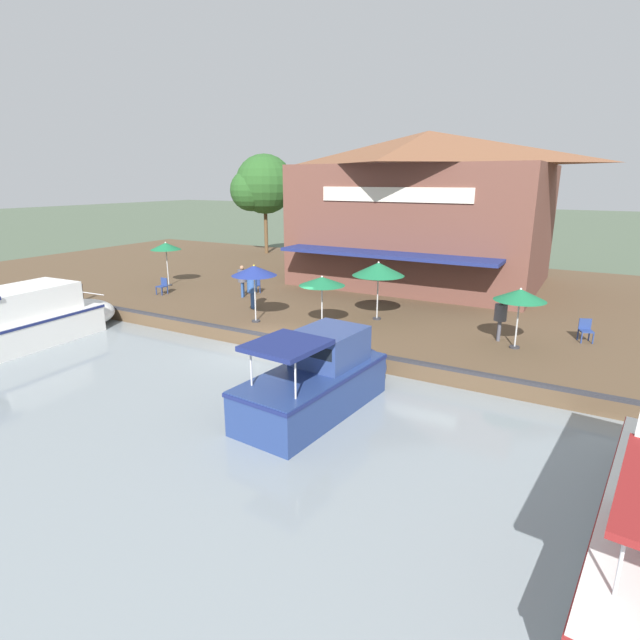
{
  "coord_description": "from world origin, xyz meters",
  "views": [
    {
      "loc": [
        14.83,
        10.67,
        6.44
      ],
      "look_at": [
        -1.0,
        1.67,
        1.3
      ],
      "focal_mm": 28.0,
      "sensor_mm": 36.0,
      "label": 1
    }
  ],
  "objects_px": {
    "cafe_chair_facing_river": "(586,329)",
    "tree_behind_restaurant": "(433,202)",
    "patio_umbrella_mid_patio_right": "(166,246)",
    "person_mid_patio": "(500,315)",
    "patio_umbrella_near_quay_edge": "(520,295)",
    "mooring_post": "(81,292)",
    "patio_umbrella_back_row": "(322,281)",
    "waterfront_restaurant": "(425,207)",
    "patio_umbrella_mid_patio_left": "(378,269)",
    "cafe_chair_far_corner_seat": "(163,285)",
    "motorboat_distant_upstream": "(324,377)",
    "tree_upstream_bank": "(261,186)",
    "person_at_quay_edge": "(242,277)",
    "cafe_chair_back_row_seat": "(255,284)",
    "motorboat_second_along": "(17,324)",
    "patio_umbrella_far_corner": "(254,271)"
  },
  "relations": [
    {
      "from": "cafe_chair_facing_river",
      "to": "tree_behind_restaurant",
      "type": "height_order",
      "value": "tree_behind_restaurant"
    },
    {
      "from": "cafe_chair_facing_river",
      "to": "patio_umbrella_mid_patio_right",
      "type": "bearing_deg",
      "value": -89.23
    },
    {
      "from": "patio_umbrella_mid_patio_right",
      "to": "person_mid_patio",
      "type": "xyz_separation_m",
      "value": [
        1.19,
        18.34,
        -1.23
      ]
    },
    {
      "from": "patio_umbrella_mid_patio_right",
      "to": "patio_umbrella_near_quay_edge",
      "type": "height_order",
      "value": "patio_umbrella_mid_patio_right"
    },
    {
      "from": "mooring_post",
      "to": "patio_umbrella_back_row",
      "type": "bearing_deg",
      "value": 97.3
    },
    {
      "from": "waterfront_restaurant",
      "to": "patio_umbrella_mid_patio_left",
      "type": "distance_m",
      "value": 9.49
    },
    {
      "from": "cafe_chair_far_corner_seat",
      "to": "mooring_post",
      "type": "bearing_deg",
      "value": -37.16
    },
    {
      "from": "waterfront_restaurant",
      "to": "motorboat_distant_upstream",
      "type": "relative_size",
      "value": 2.3
    },
    {
      "from": "patio_umbrella_near_quay_edge",
      "to": "tree_upstream_bank",
      "type": "xyz_separation_m",
      "value": [
        -14.98,
        -21.93,
        3.4
      ]
    },
    {
      "from": "cafe_chair_far_corner_seat",
      "to": "person_at_quay_edge",
      "type": "distance_m",
      "value": 4.42
    },
    {
      "from": "patio_umbrella_near_quay_edge",
      "to": "motorboat_distant_upstream",
      "type": "relative_size",
      "value": 0.37
    },
    {
      "from": "waterfront_restaurant",
      "to": "tree_upstream_bank",
      "type": "relative_size",
      "value": 1.75
    },
    {
      "from": "cafe_chair_far_corner_seat",
      "to": "tree_behind_restaurant",
      "type": "relative_size",
      "value": 0.13
    },
    {
      "from": "motorboat_distant_upstream",
      "to": "mooring_post",
      "type": "xyz_separation_m",
      "value": [
        -3.44,
        -15.77,
        0.1
      ]
    },
    {
      "from": "patio_umbrella_mid_patio_right",
      "to": "patio_umbrella_back_row",
      "type": "distance_m",
      "value": 12.29
    },
    {
      "from": "patio_umbrella_near_quay_edge",
      "to": "mooring_post",
      "type": "distance_m",
      "value": 20.28
    },
    {
      "from": "cafe_chair_facing_river",
      "to": "cafe_chair_back_row_seat",
      "type": "relative_size",
      "value": 1.0
    },
    {
      "from": "motorboat_second_along",
      "to": "cafe_chair_far_corner_seat",
      "type": "bearing_deg",
      "value": -178.59
    },
    {
      "from": "tree_upstream_bank",
      "to": "waterfront_restaurant",
      "type": "bearing_deg",
      "value": 72.57
    },
    {
      "from": "waterfront_restaurant",
      "to": "patio_umbrella_near_quay_edge",
      "type": "distance_m",
      "value": 12.63
    },
    {
      "from": "person_at_quay_edge",
      "to": "motorboat_second_along",
      "type": "relative_size",
      "value": 0.17
    },
    {
      "from": "patio_umbrella_far_corner",
      "to": "tree_upstream_bank",
      "type": "height_order",
      "value": "tree_upstream_bank"
    },
    {
      "from": "patio_umbrella_near_quay_edge",
      "to": "person_at_quay_edge",
      "type": "xyz_separation_m",
      "value": [
        -1.59,
        -13.53,
        -0.93
      ]
    },
    {
      "from": "patio_umbrella_back_row",
      "to": "motorboat_distant_upstream",
      "type": "bearing_deg",
      "value": 30.11
    },
    {
      "from": "patio_umbrella_mid_patio_left",
      "to": "person_mid_patio",
      "type": "bearing_deg",
      "value": 84.78
    },
    {
      "from": "patio_umbrella_back_row",
      "to": "cafe_chair_facing_river",
      "type": "distance_m",
      "value": 10.05
    },
    {
      "from": "tree_behind_restaurant",
      "to": "motorboat_second_along",
      "type": "bearing_deg",
      "value": -23.69
    },
    {
      "from": "person_mid_patio",
      "to": "person_at_quay_edge",
      "type": "bearing_deg",
      "value": -94.35
    },
    {
      "from": "patio_umbrella_near_quay_edge",
      "to": "cafe_chair_far_corner_seat",
      "type": "relative_size",
      "value": 2.59
    },
    {
      "from": "tree_behind_restaurant",
      "to": "patio_umbrella_far_corner",
      "type": "bearing_deg",
      "value": -8.45
    },
    {
      "from": "patio_umbrella_near_quay_edge",
      "to": "tree_upstream_bank",
      "type": "bearing_deg",
      "value": -124.32
    },
    {
      "from": "motorboat_second_along",
      "to": "patio_umbrella_far_corner",
      "type": "bearing_deg",
      "value": 128.99
    },
    {
      "from": "patio_umbrella_back_row",
      "to": "cafe_chair_facing_river",
      "type": "relative_size",
      "value": 2.58
    },
    {
      "from": "patio_umbrella_back_row",
      "to": "motorboat_distant_upstream",
      "type": "height_order",
      "value": "patio_umbrella_back_row"
    },
    {
      "from": "patio_umbrella_mid_patio_right",
      "to": "patio_umbrella_near_quay_edge",
      "type": "relative_size",
      "value": 1.12
    },
    {
      "from": "patio_umbrella_mid_patio_right",
      "to": "patio_umbrella_mid_patio_left",
      "type": "relative_size",
      "value": 0.99
    },
    {
      "from": "cafe_chair_back_row_seat",
      "to": "motorboat_second_along",
      "type": "bearing_deg",
      "value": -20.87
    },
    {
      "from": "cafe_chair_back_row_seat",
      "to": "cafe_chair_facing_river",
      "type": "bearing_deg",
      "value": 88.01
    },
    {
      "from": "cafe_chair_facing_river",
      "to": "tree_upstream_bank",
      "type": "height_order",
      "value": "tree_upstream_bank"
    },
    {
      "from": "patio_umbrella_back_row",
      "to": "cafe_chair_facing_river",
      "type": "xyz_separation_m",
      "value": [
        -3.5,
        9.3,
        -1.5
      ]
    },
    {
      "from": "cafe_chair_facing_river",
      "to": "person_mid_patio",
      "type": "bearing_deg",
      "value": -62.45
    },
    {
      "from": "motorboat_second_along",
      "to": "person_at_quay_edge",
      "type": "bearing_deg",
      "value": 157.22
    },
    {
      "from": "patio_umbrella_mid_patio_right",
      "to": "patio_umbrella_near_quay_edge",
      "type": "xyz_separation_m",
      "value": [
        1.8,
        19.03,
        -0.28
      ]
    },
    {
      "from": "person_mid_patio",
      "to": "motorboat_distant_upstream",
      "type": "distance_m",
      "value": 7.96
    },
    {
      "from": "patio_umbrella_back_row",
      "to": "person_mid_patio",
      "type": "bearing_deg",
      "value": 107.37
    },
    {
      "from": "patio_umbrella_far_corner",
      "to": "person_mid_patio",
      "type": "xyz_separation_m",
      "value": [
        -2.44,
        9.48,
        -1.2
      ]
    },
    {
      "from": "cafe_chair_far_corner_seat",
      "to": "motorboat_distant_upstream",
      "type": "distance_m",
      "value": 14.93
    },
    {
      "from": "patio_umbrella_far_corner",
      "to": "patio_umbrella_mid_patio_right",
      "type": "bearing_deg",
      "value": -112.29
    },
    {
      "from": "motorboat_distant_upstream",
      "to": "tree_upstream_bank",
      "type": "bearing_deg",
      "value": -140.47
    },
    {
      "from": "patio_umbrella_far_corner",
      "to": "cafe_chair_facing_river",
      "type": "bearing_deg",
      "value": 107.67
    }
  ]
}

